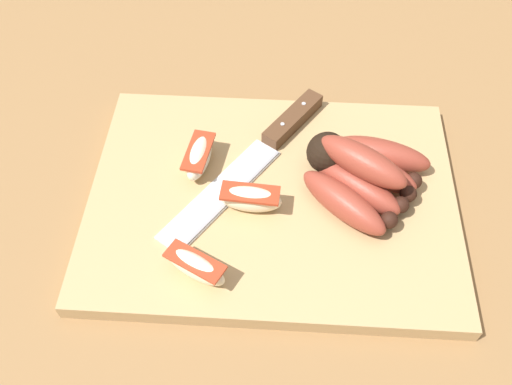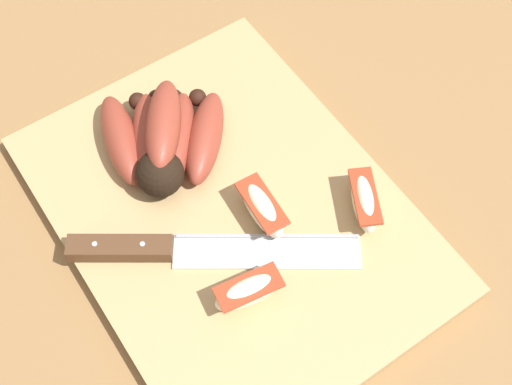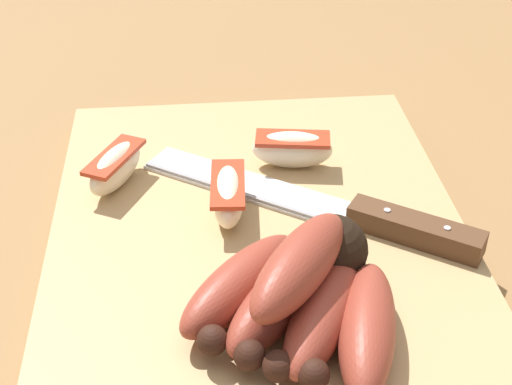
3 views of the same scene
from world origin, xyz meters
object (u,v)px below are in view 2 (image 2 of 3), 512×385
(apple_wedge_near, at_px, (249,291))
(apple_wedge_middle, at_px, (262,208))
(banana_bunch, at_px, (162,140))
(chefs_knife, at_px, (171,249))
(apple_wedge_far, at_px, (364,201))

(apple_wedge_near, distance_m, apple_wedge_middle, 0.09)
(banana_bunch, xyz_separation_m, chefs_knife, (-0.10, 0.05, -0.02))
(banana_bunch, height_order, chefs_knife, banana_bunch)
(chefs_knife, xyz_separation_m, apple_wedge_near, (-0.08, -0.04, 0.01))
(chefs_knife, bearing_deg, banana_bunch, -27.08)
(apple_wedge_middle, height_order, apple_wedge_far, apple_wedge_middle)
(chefs_knife, xyz_separation_m, apple_wedge_far, (-0.07, -0.18, 0.01))
(banana_bunch, distance_m, chefs_knife, 0.12)
(apple_wedge_middle, bearing_deg, banana_bunch, 18.80)
(banana_bunch, relative_size, apple_wedge_middle, 2.24)
(apple_wedge_near, height_order, apple_wedge_far, same)
(banana_bunch, height_order, apple_wedge_far, banana_bunch)
(apple_wedge_near, bearing_deg, apple_wedge_middle, -42.37)
(chefs_knife, height_order, apple_wedge_far, apple_wedge_far)
(chefs_knife, bearing_deg, apple_wedge_near, -156.37)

